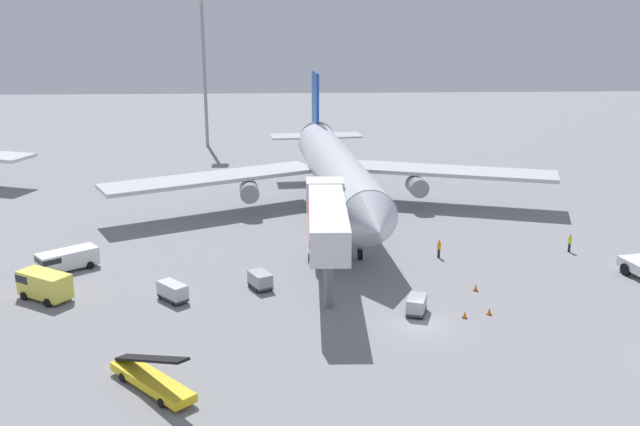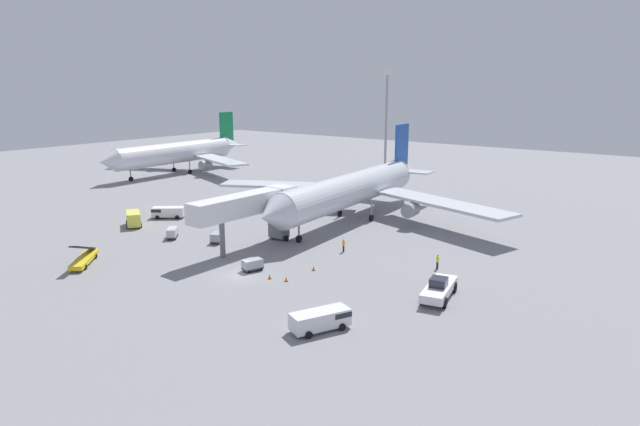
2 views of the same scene
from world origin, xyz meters
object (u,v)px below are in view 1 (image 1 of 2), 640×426
at_px(safety_cone_bravo, 465,314).
at_px(baggage_cart_mid_left, 260,280).
at_px(safety_cone_charlie, 476,287).
at_px(service_van_near_right, 43,284).
at_px(belt_loader_truck, 152,378).
at_px(safety_cone_alpha, 489,311).
at_px(apron_light_mast, 203,42).
at_px(baggage_cart_rear_left, 173,291).
at_px(jet_bridge, 327,219).
at_px(service_van_mid_center, 66,259).
at_px(baggage_cart_far_left, 417,304).
at_px(airplane_at_gate, 335,169).
at_px(ground_crew_worker_midground, 439,248).
at_px(ground_crew_worker_foreground, 570,242).

bearing_deg(safety_cone_bravo, baggage_cart_mid_left, 157.14).
bearing_deg(safety_cone_charlie, service_van_near_right, -179.92).
distance_m(belt_loader_truck, safety_cone_alpha, 26.28).
bearing_deg(apron_light_mast, safety_cone_charlie, -66.31).
bearing_deg(safety_cone_alpha, baggage_cart_rear_left, 171.04).
bearing_deg(safety_cone_alpha, baggage_cart_mid_left, 161.00).
bearing_deg(service_van_near_right, jet_bridge, 6.02).
relative_size(service_van_mid_center, safety_cone_alpha, 9.25).
bearing_deg(baggage_cart_far_left, service_van_near_right, 171.65).
bearing_deg(belt_loader_truck, jet_bridge, 55.94).
relative_size(service_van_mid_center, service_van_near_right, 1.10).
relative_size(airplane_at_gate, service_van_near_right, 10.84).
xyz_separation_m(service_van_near_right, ground_crew_worker_midground, (34.31, 8.46, -0.35)).
height_order(service_van_near_right, baggage_cart_rear_left, service_van_near_right).
relative_size(baggage_cart_mid_left, safety_cone_charlie, 4.26).
height_order(service_van_mid_center, baggage_cart_rear_left, service_van_mid_center).
xyz_separation_m(baggage_cart_far_left, safety_cone_charlie, (5.82, 4.44, -0.48)).
xyz_separation_m(belt_loader_truck, apron_light_mast, (-4.95, 81.94, 16.56)).
relative_size(ground_crew_worker_midground, safety_cone_alpha, 3.05).
height_order(safety_cone_charlie, apron_light_mast, apron_light_mast).
xyz_separation_m(belt_loader_truck, safety_cone_bravo, (22.11, 9.78, -0.49)).
distance_m(service_van_mid_center, baggage_cart_far_left, 32.03).
bearing_deg(safety_cone_bravo, safety_cone_alpha, 14.22).
xyz_separation_m(ground_crew_worker_midground, apron_light_mast, (-27.88, 58.35, 16.39)).
bearing_deg(safety_cone_charlie, service_van_mid_center, 169.52).
distance_m(ground_crew_worker_foreground, safety_cone_alpha, 18.60).
relative_size(belt_loader_truck, baggage_cart_far_left, 2.43).
height_order(ground_crew_worker_foreground, safety_cone_alpha, ground_crew_worker_foreground).
bearing_deg(apron_light_mast, baggage_cart_mid_left, -80.33).
bearing_deg(baggage_cart_rear_left, airplane_at_gate, 59.34).
bearing_deg(service_van_near_right, safety_cone_alpha, -7.72).
bearing_deg(jet_bridge, baggage_cart_mid_left, -169.14).
bearing_deg(baggage_cart_far_left, baggage_cart_mid_left, 154.97).
bearing_deg(baggage_cart_far_left, airplane_at_gate, 98.82).
xyz_separation_m(airplane_at_gate, service_van_mid_center, (-25.60, -17.57, -4.15)).
distance_m(baggage_cart_far_left, safety_cone_charlie, 7.34).
distance_m(jet_bridge, ground_crew_worker_midground, 13.48).
relative_size(airplane_at_gate, safety_cone_bravo, 89.70).
xyz_separation_m(jet_bridge, service_van_mid_center, (-23.41, 4.23, -4.75)).
xyz_separation_m(airplane_at_gate, ground_crew_worker_foreground, (21.90, -14.73, -4.26)).
distance_m(airplane_at_gate, baggage_cart_rear_left, 29.55).
bearing_deg(ground_crew_worker_foreground, baggage_cart_rear_left, -164.21).
bearing_deg(apron_light_mast, belt_loader_truck, -86.54).
bearing_deg(service_van_near_right, apron_light_mast, 84.50).
bearing_deg(safety_cone_bravo, service_van_mid_center, 160.31).
xyz_separation_m(jet_bridge, ground_crew_worker_midground, (11.04, 6.01, -4.87)).
bearing_deg(jet_bridge, service_van_near_right, -173.98).
bearing_deg(safety_cone_charlie, safety_cone_bravo, -112.50).
bearing_deg(airplane_at_gate, jet_bridge, -95.74).
distance_m(baggage_cart_mid_left, ground_crew_worker_foreground, 30.88).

